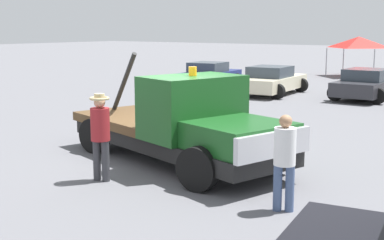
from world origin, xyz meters
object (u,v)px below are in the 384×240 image
canopy_tent_red (359,42)px  parked_car_charcoal (368,84)px  person_near_truck (285,156)px  person_at_hood (100,130)px  tow_truck (185,126)px  parked_car_navy (209,75)px  parked_car_cream (271,81)px

canopy_tent_red → parked_car_charcoal: bearing=-68.9°
person_near_truck → person_at_hood: person_at_hood is taller
tow_truck → person_at_hood: 2.13m
tow_truck → parked_car_navy: tow_truck is taller
parked_car_navy → parked_car_charcoal: size_ratio=1.00×
parked_car_navy → parked_car_cream: bearing=-107.9°
parked_car_charcoal → parked_car_cream: bearing=104.5°
person_near_truck → parked_car_charcoal: person_near_truck is taller
person_at_hood → canopy_tent_red: (-3.75, 26.57, 1.11)m
parked_car_charcoal → canopy_tent_red: (-4.07, 10.57, 1.53)m
canopy_tent_red → tow_truck: bearing=-79.9°
person_near_truck → parked_car_navy: 19.18m
person_near_truck → parked_car_cream: 16.39m
person_near_truck → person_at_hood: 3.91m
tow_truck → parked_car_navy: (-8.52, 13.63, -0.26)m
parked_car_charcoal → canopy_tent_red: canopy_tent_red is taller
parked_car_cream → canopy_tent_red: 11.72m
person_at_hood → parked_car_cream: bearing=-176.0°
person_near_truck → parked_car_cream: size_ratio=0.36×
person_at_hood → tow_truck: bearing=152.2°
person_at_hood → parked_car_cream: person_at_hood is taller
parked_car_charcoal → canopy_tent_red: bearing=21.5°
tow_truck → parked_car_cream: bearing=124.9°
tow_truck → person_at_hood: bearing=-91.6°
person_near_truck → parked_car_navy: person_near_truck is taller
person_near_truck → parked_car_charcoal: bearing=-13.0°
tow_truck → parked_car_cream: size_ratio=1.41×
person_at_hood → canopy_tent_red: canopy_tent_red is taller
canopy_tent_red → parked_car_cream: bearing=-90.6°
tow_truck → person_near_truck: bearing=-9.4°
person_at_hood → parked_car_navy: (-7.89, 15.66, -0.42)m
tow_truck → canopy_tent_red: bearing=115.7°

